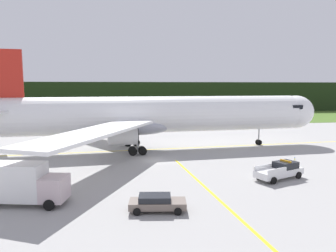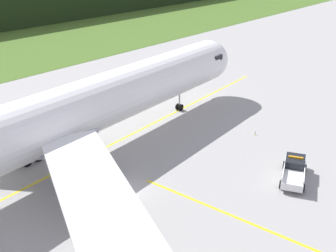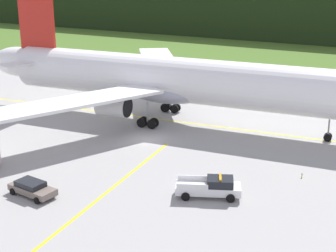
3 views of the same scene
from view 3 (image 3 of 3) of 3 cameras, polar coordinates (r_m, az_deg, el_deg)
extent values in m
plane|color=#9B9998|center=(59.12, -2.32, -1.56)|extent=(320.00, 320.00, 0.00)
cube|color=#446523|center=(112.81, 12.55, 7.55)|extent=(320.00, 42.06, 0.04)
cube|color=black|center=(131.96, 15.07, 11.36)|extent=(288.00, 6.18, 11.45)
cube|color=yellow|center=(65.45, 1.75, 0.42)|extent=(74.50, 5.14, 0.01)
cube|color=yellow|center=(44.61, -8.43, -8.58)|extent=(2.41, 32.50, 0.01)
cylinder|color=white|center=(63.99, 1.79, 5.10)|extent=(46.91, 8.60, 5.59)
ellipsoid|color=white|center=(76.42, -16.07, 6.87)|extent=(9.19, 4.76, 4.19)
ellipsoid|color=#AAADBD|center=(65.21, -0.13, 3.97)|extent=(11.22, 6.56, 3.07)
cube|color=white|center=(79.13, -0.90, 7.12)|extent=(17.01, 22.31, 0.35)
cylinder|color=#B1B1B1|center=(73.60, -0.19, 5.31)|extent=(3.88, 2.76, 2.52)
cylinder|color=black|center=(72.89, 1.19, 5.18)|extent=(0.27, 2.32, 2.32)
cube|color=white|center=(57.24, -11.42, 2.45)|extent=(14.68, 23.26, 0.35)
cylinder|color=#B1B1B1|center=(60.01, -6.11, 2.24)|extent=(3.88, 2.76, 2.52)
cylinder|color=black|center=(59.13, -4.49, 2.05)|extent=(0.27, 2.32, 2.32)
cube|color=red|center=(73.62, -14.34, 10.46)|extent=(5.56, 0.80, 8.34)
cube|color=white|center=(77.16, -12.92, 7.65)|extent=(5.06, 6.83, 0.28)
cube|color=white|center=(72.06, -15.96, 6.69)|extent=(4.42, 6.70, 0.28)
cylinder|color=gray|center=(61.05, 17.44, 0.01)|extent=(0.20, 0.20, 2.70)
cylinder|color=black|center=(61.71, 17.35, -1.11)|extent=(0.91, 0.28, 0.90)
cylinder|color=black|center=(61.22, 17.29, -1.26)|extent=(0.91, 0.28, 0.90)
cylinder|color=gray|center=(69.33, 0.29, 3.12)|extent=(0.28, 0.28, 2.70)
cylinder|color=black|center=(69.13, 0.71, 1.91)|extent=(1.22, 0.38, 1.20)
cylinder|color=black|center=(69.75, 0.93, 2.06)|extent=(1.22, 0.38, 1.20)
cylinder|color=black|center=(69.65, -0.35, 2.04)|extent=(1.22, 0.38, 1.20)
cylinder|color=black|center=(70.27, -0.12, 2.18)|extent=(1.22, 0.38, 1.20)
cylinder|color=gray|center=(62.95, -2.27, 1.54)|extent=(0.28, 0.28, 2.70)
cylinder|color=black|center=(63.37, -1.55, 0.38)|extent=(1.22, 0.38, 1.20)
cylinder|color=black|center=(62.77, -1.82, 0.20)|extent=(1.22, 0.38, 1.20)
cylinder|color=black|center=(63.94, -2.69, 0.53)|extent=(1.22, 0.38, 1.20)
cylinder|color=black|center=(63.34, -2.97, 0.36)|extent=(1.22, 0.38, 1.20)
cube|color=white|center=(45.33, 4.48, -6.96)|extent=(5.99, 3.92, 0.70)
cube|color=black|center=(45.04, 5.81, -6.19)|extent=(2.77, 2.51, 0.70)
cube|color=white|center=(45.95, 2.81, -5.78)|extent=(2.56, 1.11, 0.45)
cube|color=white|center=(44.27, 2.71, -6.74)|extent=(2.56, 1.11, 0.45)
cube|color=orange|center=(44.87, 5.83, -5.69)|extent=(0.69, 1.34, 0.16)
cylinder|color=black|center=(46.41, 6.89, -6.89)|extent=(0.79, 0.51, 0.76)
cylinder|color=black|center=(44.62, 6.96, -7.97)|extent=(0.79, 0.51, 0.76)
cylinder|color=black|center=(46.42, 2.09, -6.76)|extent=(0.79, 0.51, 0.76)
cylinder|color=black|center=(44.62, 1.96, -7.83)|extent=(0.79, 0.51, 0.76)
cube|color=#6E6057|center=(46.97, -14.81, -6.82)|extent=(4.70, 2.44, 0.55)
cube|color=black|center=(46.93, -15.04, -6.19)|extent=(2.71, 1.95, 0.45)
cylinder|color=black|center=(46.55, -12.63, -7.25)|extent=(0.62, 0.26, 0.60)
cylinder|color=black|center=(45.45, -14.37, -8.04)|extent=(0.62, 0.26, 0.60)
cylinder|color=black|center=(48.74, -15.17, -6.27)|extent=(0.62, 0.26, 0.60)
cylinder|color=black|center=(47.69, -16.89, -6.99)|extent=(0.62, 0.26, 0.60)
cylinder|color=yellow|center=(50.76, 14.64, -5.39)|extent=(0.10, 0.10, 0.32)
sphere|color=blue|center=(50.68, 14.66, -5.17)|extent=(0.12, 0.12, 0.12)
camera|label=1|loc=(34.47, -48.42, -5.26)|focal=34.54mm
camera|label=2|loc=(54.73, -37.59, 15.32)|focal=43.99mm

